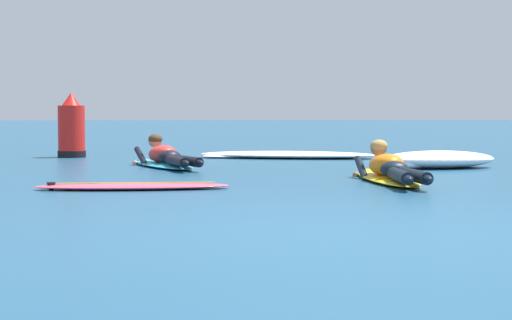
# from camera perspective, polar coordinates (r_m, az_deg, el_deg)

# --- Properties ---
(ground_plane) EXTENTS (120.00, 120.00, 0.00)m
(ground_plane) POSITION_cam_1_polar(r_m,az_deg,el_deg) (16.05, -0.28, 0.26)
(ground_plane) COLOR navy
(surfer_near) EXTENTS (0.53, 2.72, 0.53)m
(surfer_near) POSITION_cam_1_polar(r_m,az_deg,el_deg) (10.36, 8.85, -0.70)
(surfer_near) COLOR yellow
(surfer_near) RESTS_ON ground
(surfer_far) EXTENTS (1.25, 2.55, 0.54)m
(surfer_far) POSITION_cam_1_polar(r_m,az_deg,el_deg) (12.96, -6.06, 0.10)
(surfer_far) COLOR #2DB2D1
(surfer_far) RESTS_ON ground
(drifting_surfboard) EXTENTS (2.11, 0.54, 0.16)m
(drifting_surfboard) POSITION_cam_1_polar(r_m,az_deg,el_deg) (9.40, -8.32, -1.74)
(drifting_surfboard) COLOR #E54C66
(drifting_surfboard) RESTS_ON ground
(whitewater_front) EXTENTS (3.34, 1.74, 0.13)m
(whitewater_front) POSITION_cam_1_polar(r_m,az_deg,el_deg) (15.42, 2.13, 0.34)
(whitewater_front) COLOR white
(whitewater_front) RESTS_ON ground
(whitewater_back) EXTENTS (1.91, 1.23, 0.26)m
(whitewater_back) POSITION_cam_1_polar(r_m,az_deg,el_deg) (13.03, 12.02, 0.01)
(whitewater_back) COLOR white
(whitewater_back) RESTS_ON ground
(channel_marker_buoy) EXTENTS (0.51, 0.51, 1.19)m
(channel_marker_buoy) POSITION_cam_1_polar(r_m,az_deg,el_deg) (16.03, -12.18, 1.92)
(channel_marker_buoy) COLOR red
(channel_marker_buoy) RESTS_ON ground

